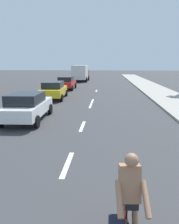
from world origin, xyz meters
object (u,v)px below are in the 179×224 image
parked_car_red (66,83)px  delivery_truck (81,73)px  cyclist (127,212)px  parked_car_white (27,106)px  parked_car_yellow (54,90)px

parked_car_red → delivery_truck: 12.01m
cyclist → parked_car_red: bearing=-81.3°
parked_car_white → parked_car_red: same height
parked_car_yellow → parked_car_white: bearing=-90.4°
cyclist → delivery_truck: bearing=-86.2°
cyclist → delivery_truck: delivery_truck is taller
parked_car_yellow → parked_car_red: bearing=88.4°
parked_car_yellow → delivery_truck: size_ratio=0.72×
parked_car_white → delivery_truck: size_ratio=0.71×
parked_car_white → parked_car_red: size_ratio=1.01×
cyclist → delivery_truck: size_ratio=0.29×
cyclist → parked_car_white: 9.61m
parked_car_yellow → parked_car_red: (-0.21, 7.16, 0.00)m
cyclist → parked_car_white: size_ratio=0.41×
delivery_truck → parked_car_red: bearing=-90.6°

